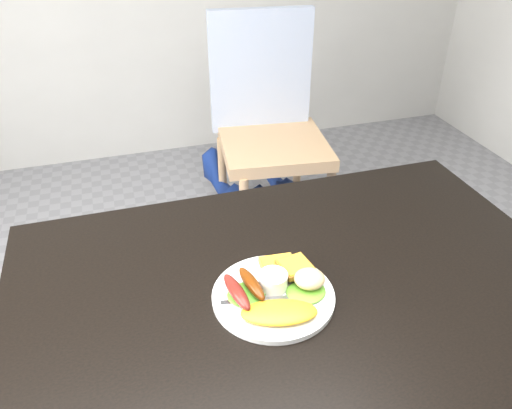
# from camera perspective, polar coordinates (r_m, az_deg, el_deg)

# --- Properties ---
(dining_table) EXTENTS (1.20, 0.80, 0.04)m
(dining_table) POSITION_cam_1_polar(r_m,az_deg,el_deg) (1.07, 4.78, -9.86)
(dining_table) COLOR black
(dining_table) RESTS_ON ground
(dining_chair) EXTENTS (0.52, 0.52, 0.06)m
(dining_chair) POSITION_cam_1_polar(r_m,az_deg,el_deg) (2.28, 2.08, 6.64)
(dining_chair) COLOR tan
(dining_chair) RESTS_ON ground
(person) EXTENTS (0.63, 0.44, 1.68)m
(person) POSITION_cam_1_polar(r_m,az_deg,el_deg) (1.68, 6.51, 11.13)
(person) COLOR navy
(person) RESTS_ON ground
(plate) EXTENTS (0.25, 0.25, 0.01)m
(plate) POSITION_cam_1_polar(r_m,az_deg,el_deg) (1.02, 1.99, -10.42)
(plate) COLOR white
(plate) RESTS_ON dining_table
(lettuce_left) EXTENTS (0.09, 0.09, 0.01)m
(lettuce_left) POSITION_cam_1_polar(r_m,az_deg,el_deg) (1.01, -1.11, -10.20)
(lettuce_left) COLOR #4B902A
(lettuce_left) RESTS_ON plate
(lettuce_right) EXTENTS (0.09, 0.08, 0.01)m
(lettuce_right) POSITION_cam_1_polar(r_m,az_deg,el_deg) (1.02, 5.73, -9.87)
(lettuce_right) COLOR green
(lettuce_right) RESTS_ON plate
(omelette) EXTENTS (0.16, 0.10, 0.02)m
(omelette) POSITION_cam_1_polar(r_m,az_deg,el_deg) (0.97, 2.67, -12.21)
(omelette) COLOR gold
(omelette) RESTS_ON plate
(sausage_a) EXTENTS (0.05, 0.12, 0.03)m
(sausage_a) POSITION_cam_1_polar(r_m,az_deg,el_deg) (0.99, -2.22, -9.93)
(sausage_a) COLOR maroon
(sausage_a) RESTS_ON lettuce_left
(sausage_b) EXTENTS (0.04, 0.11, 0.03)m
(sausage_b) POSITION_cam_1_polar(r_m,az_deg,el_deg) (1.01, -0.51, -9.02)
(sausage_b) COLOR #5B2600
(sausage_b) RESTS_ON lettuce_left
(ramekin) EXTENTS (0.08, 0.08, 0.03)m
(ramekin) POSITION_cam_1_polar(r_m,az_deg,el_deg) (1.02, 1.97, -8.73)
(ramekin) COLOR white
(ramekin) RESTS_ON plate
(toast_a) EXTENTS (0.08, 0.08, 0.01)m
(toast_a) POSITION_cam_1_polar(r_m,az_deg,el_deg) (1.07, 2.63, -7.19)
(toast_a) COLOR olive
(toast_a) RESTS_ON plate
(toast_b) EXTENTS (0.07, 0.07, 0.01)m
(toast_b) POSITION_cam_1_polar(r_m,az_deg,el_deg) (1.05, 4.51, -7.09)
(toast_b) COLOR #94561D
(toast_b) RESTS_ON toast_a
(potato_salad) EXTENTS (0.07, 0.07, 0.03)m
(potato_salad) POSITION_cam_1_polar(r_m,az_deg,el_deg) (1.02, 6.12, -8.44)
(potato_salad) COLOR beige
(potato_salad) RESTS_ON lettuce_right
(fork) EXTENTS (0.14, 0.04, 0.00)m
(fork) POSITION_cam_1_polar(r_m,az_deg,el_deg) (1.00, 0.10, -10.90)
(fork) COLOR #ADAFB7
(fork) RESTS_ON plate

